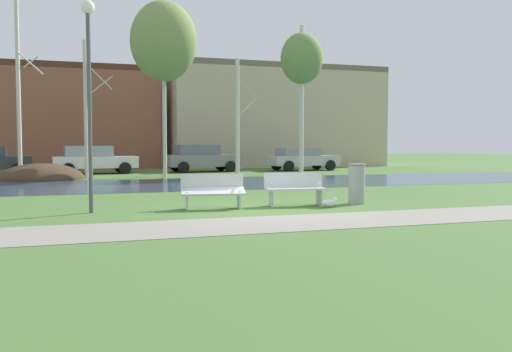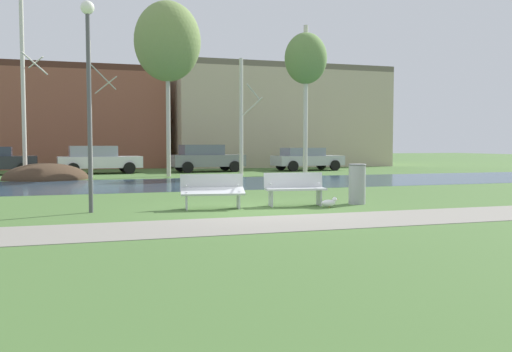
# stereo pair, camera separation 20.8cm
# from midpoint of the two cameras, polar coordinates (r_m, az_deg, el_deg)

# --- Properties ---
(ground_plane) EXTENTS (120.00, 120.00, 0.00)m
(ground_plane) POSITION_cam_midpoint_polar(r_m,az_deg,el_deg) (23.16, -6.86, -0.68)
(ground_plane) COLOR #476B33
(paved_path_strip) EXTENTS (60.00, 2.22, 0.01)m
(paved_path_strip) POSITION_cam_midpoint_polar(r_m,az_deg,el_deg) (11.35, 4.68, -4.89)
(paved_path_strip) COLOR gray
(paved_path_strip) RESTS_ON ground
(river_band) EXTENTS (80.00, 7.17, 0.01)m
(river_band) POSITION_cam_midpoint_polar(r_m,az_deg,el_deg) (22.42, -6.50, -0.80)
(river_band) COLOR #2D475B
(river_band) RESTS_ON ground
(soil_mound) EXTENTS (3.82, 3.58, 1.50)m
(soil_mound) POSITION_cam_midpoint_polar(r_m,az_deg,el_deg) (26.91, -21.01, -0.32)
(soil_mound) COLOR #423021
(soil_mound) RESTS_ON ground
(bench_left) EXTENTS (1.66, 0.78, 0.87)m
(bench_left) POSITION_cam_midpoint_polar(r_m,az_deg,el_deg) (13.72, -4.17, -1.49)
(bench_left) COLOR silver
(bench_left) RESTS_ON ground
(bench_right) EXTENTS (1.66, 0.78, 0.87)m
(bench_right) POSITION_cam_midpoint_polar(r_m,az_deg,el_deg) (14.39, 4.51, -1.26)
(bench_right) COLOR silver
(bench_right) RESTS_ON ground
(trash_bin) EXTENTS (0.48, 0.48, 1.09)m
(trash_bin) POSITION_cam_midpoint_polar(r_m,az_deg,el_deg) (15.05, 10.98, -0.75)
(trash_bin) COLOR #999B9E
(trash_bin) RESTS_ON ground
(seagull) EXTENTS (0.48, 0.18, 0.27)m
(seagull) POSITION_cam_midpoint_polar(r_m,az_deg,el_deg) (14.06, 8.13, -2.78)
(seagull) COLOR white
(seagull) RESTS_ON ground
(streetlamp) EXTENTS (0.32, 0.32, 4.98)m
(streetlamp) POSITION_cam_midpoint_polar(r_m,az_deg,el_deg) (13.53, -16.77, 10.56)
(streetlamp) COLOR #4C4C51
(streetlamp) RESTS_ON ground
(birch_far_left) EXTENTS (1.21, 2.04, 8.31)m
(birch_far_left) POSITION_cam_midpoint_polar(r_m,az_deg,el_deg) (27.69, -23.04, 8.46)
(birch_far_left) COLOR beige
(birch_far_left) RESTS_ON ground
(birch_left) EXTENTS (1.39, 2.54, 6.59)m
(birch_left) POSITION_cam_midpoint_polar(r_m,az_deg,el_deg) (27.48, -16.76, 6.90)
(birch_left) COLOR beige
(birch_left) RESTS_ON ground
(birch_center_left) EXTENTS (3.29, 3.29, 8.71)m
(birch_center_left) POSITION_cam_midpoint_polar(r_m,az_deg,el_deg) (28.08, -9.07, 13.76)
(birch_center_left) COLOR #BCB7A8
(birch_center_left) RESTS_ON ground
(birch_center) EXTENTS (1.26, 2.08, 6.04)m
(birch_center) POSITION_cam_midpoint_polar(r_m,az_deg,el_deg) (28.26, -1.28, 6.31)
(birch_center) COLOR beige
(birch_center) RESTS_ON ground
(birch_center_right) EXTENTS (2.27, 2.27, 7.97)m
(birch_center_right) POSITION_cam_midpoint_polar(r_m,az_deg,el_deg) (29.80, 5.45, 12.08)
(birch_center_right) COLOR beige
(birch_center_right) RESTS_ON ground
(parked_sedan_second_white) EXTENTS (4.54, 2.25, 1.53)m
(parked_sedan_second_white) POSITION_cam_midpoint_polar(r_m,az_deg,el_deg) (31.03, -16.09, 1.72)
(parked_sedan_second_white) COLOR silver
(parked_sedan_second_white) RESTS_ON ground
(parked_hatch_third_grey) EXTENTS (4.38, 2.22, 1.58)m
(parked_hatch_third_grey) POSITION_cam_midpoint_polar(r_m,az_deg,el_deg) (31.90, -5.14, 1.92)
(parked_hatch_third_grey) COLOR slate
(parked_hatch_third_grey) RESTS_ON ground
(parked_wagon_fourth_silver) EXTENTS (4.42, 2.19, 1.40)m
(parked_wagon_fourth_silver) POSITION_cam_midpoint_polar(r_m,az_deg,el_deg) (33.51, 5.49, 1.86)
(parked_wagon_fourth_silver) COLOR #B2B5BC
(parked_wagon_fourth_silver) RESTS_ON ground
(building_brick_low) EXTENTS (15.13, 9.45, 6.82)m
(building_brick_low) POSITION_cam_midpoint_polar(r_m,az_deg,el_deg) (41.23, -20.70, 5.64)
(building_brick_low) COLOR brown
(building_brick_low) RESTS_ON ground
(building_beige_block) EXTENTS (15.58, 9.75, 7.25)m
(building_beige_block) POSITION_cam_midpoint_polar(r_m,az_deg,el_deg) (42.19, 1.72, 6.10)
(building_beige_block) COLOR #BCAD8E
(building_beige_block) RESTS_ON ground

